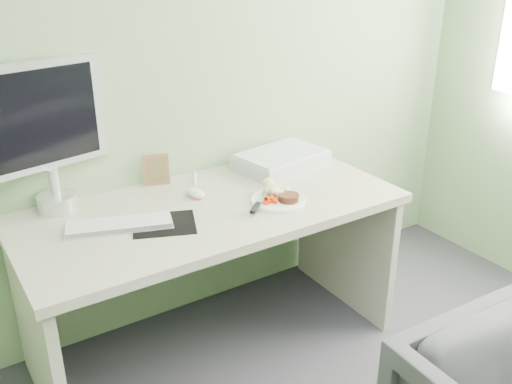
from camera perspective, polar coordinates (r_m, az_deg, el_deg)
wall_back at (r=2.54m, az=-9.21°, el=14.64°), size 3.50×0.00×3.50m
desk at (r=2.47m, az=-4.44°, el=-5.13°), size 1.60×0.75×0.73m
plate at (r=2.41m, az=2.18°, el=-0.88°), size 0.23×0.23×0.01m
steak at (r=2.39m, az=3.29°, el=-0.56°), size 0.11×0.11×0.03m
potato_pile at (r=2.45m, az=2.01°, el=0.41°), size 0.10×0.08×0.05m
carrot_heap at (r=2.36m, az=1.32°, el=-0.77°), size 0.06×0.05×0.03m
steak_knife at (r=2.33m, az=0.17°, el=-1.25°), size 0.19×0.17×0.02m
mousepad at (r=2.25m, az=-9.16°, el=-3.16°), size 0.30×0.28×0.00m
keyboard at (r=2.25m, az=-13.50°, el=-3.16°), size 0.41×0.24×0.02m
computer_mouse at (r=2.46m, az=-6.06°, el=-0.11°), size 0.07×0.11×0.04m
photo_frame at (r=2.59m, az=-9.97°, el=2.21°), size 0.12×0.05×0.15m
eyedrop_bottle at (r=2.58m, az=-6.18°, el=1.36°), size 0.02×0.02×0.07m
scanner at (r=2.78m, az=2.51°, el=3.16°), size 0.46×0.35×0.07m
monitor at (r=2.38m, az=-20.39°, el=5.92°), size 0.50×0.18×0.60m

